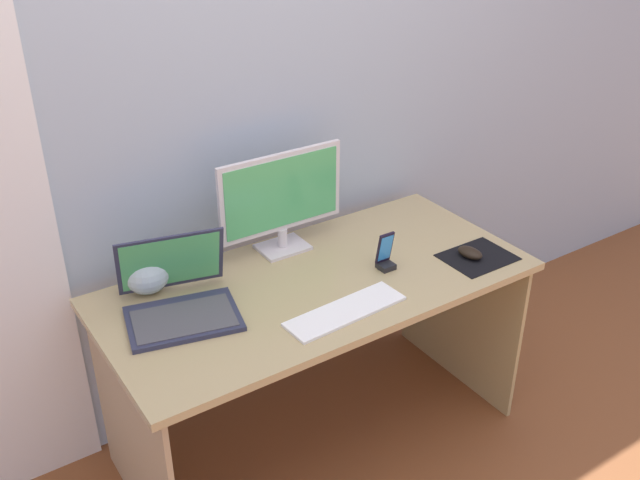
# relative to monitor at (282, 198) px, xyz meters

# --- Properties ---
(ground_plane) EXTENTS (8.00, 8.00, 0.00)m
(ground_plane) POSITION_rel_monitor_xyz_m (-0.02, -0.26, -0.92)
(ground_plane) COLOR brown
(wall_back) EXTENTS (6.00, 0.04, 2.50)m
(wall_back) POSITION_rel_monitor_xyz_m (-0.02, 0.18, 0.33)
(wall_back) COLOR #A1B1BE
(wall_back) RESTS_ON ground_plane
(desk) EXTENTS (1.50, 0.71, 0.72)m
(desk) POSITION_rel_monitor_xyz_m (-0.02, -0.26, -0.35)
(desk) COLOR tan
(desk) RESTS_ON ground_plane
(monitor) EXTENTS (0.49, 0.14, 0.38)m
(monitor) POSITION_rel_monitor_xyz_m (0.00, 0.00, 0.00)
(monitor) COLOR silver
(monitor) RESTS_ON desk
(laptop) EXTENTS (0.41, 0.40, 0.24)m
(laptop) POSITION_rel_monitor_xyz_m (-0.49, -0.17, -0.16)
(laptop) COLOR #2A2D45
(laptop) RESTS_ON desk
(fishbowl) EXTENTS (0.16, 0.16, 0.16)m
(fishbowl) POSITION_rel_monitor_xyz_m (-0.53, 0.00, -0.13)
(fishbowl) COLOR silver
(fishbowl) RESTS_ON desk
(keyboard_external) EXTENTS (0.42, 0.15, 0.01)m
(keyboard_external) POSITION_rel_monitor_xyz_m (-0.05, -0.47, -0.20)
(keyboard_external) COLOR white
(keyboard_external) RESTS_ON desk
(mousepad) EXTENTS (0.25, 0.20, 0.00)m
(mousepad) POSITION_rel_monitor_xyz_m (0.56, -0.45, -0.20)
(mousepad) COLOR black
(mousepad) RESTS_ON desk
(mouse) EXTENTS (0.07, 0.11, 0.04)m
(mouse) POSITION_rel_monitor_xyz_m (0.53, -0.43, -0.19)
(mouse) COLOR black
(mouse) RESTS_ON mousepad
(phone_in_dock) EXTENTS (0.06, 0.05, 0.14)m
(phone_in_dock) POSITION_rel_monitor_xyz_m (0.23, -0.32, -0.16)
(phone_in_dock) COLOR black
(phone_in_dock) RESTS_ON desk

